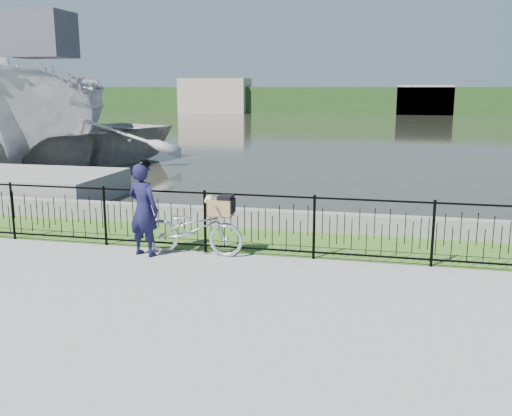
% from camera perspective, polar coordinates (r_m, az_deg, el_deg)
% --- Properties ---
extents(ground, '(120.00, 120.00, 0.00)m').
position_cam_1_polar(ground, '(8.87, -2.06, -7.62)').
color(ground, gray).
rests_on(ground, ground).
extents(grass_strip, '(60.00, 2.00, 0.01)m').
position_cam_1_polar(grass_strip, '(11.29, 1.35, -3.28)').
color(grass_strip, '#39611E').
rests_on(grass_strip, ground).
extents(water, '(120.00, 120.00, 0.00)m').
position_cam_1_polar(water, '(41.23, 9.96, 7.67)').
color(water, '#28291F').
rests_on(water, ground).
extents(quay_wall, '(60.00, 0.30, 0.40)m').
position_cam_1_polar(quay_wall, '(12.19, 2.30, -1.18)').
color(quay_wall, slate).
rests_on(quay_wall, ground).
extents(fence, '(14.00, 0.06, 1.15)m').
position_cam_1_polar(fence, '(10.20, 0.24, -1.63)').
color(fence, black).
rests_on(fence, ground).
extents(far_treeline, '(120.00, 6.00, 3.00)m').
position_cam_1_polar(far_treeline, '(68.12, 11.29, 10.52)').
color(far_treeline, '#234219').
rests_on(far_treeline, ground).
extents(far_building_left, '(8.00, 4.00, 4.00)m').
position_cam_1_polar(far_building_left, '(69.09, -4.13, 11.15)').
color(far_building_left, gray).
rests_on(far_building_left, ground).
extents(far_building_right, '(6.00, 3.00, 3.20)m').
position_cam_1_polar(far_building_right, '(66.69, 16.49, 10.32)').
color(far_building_right, gray).
rests_on(far_building_right, ground).
extents(bicycle_rig, '(1.83, 0.64, 1.13)m').
position_cam_1_polar(bicycle_rig, '(10.33, -6.18, -1.98)').
color(bicycle_rig, silver).
rests_on(bicycle_rig, ground).
extents(cyclist, '(0.70, 0.56, 1.75)m').
position_cam_1_polar(cyclist, '(10.34, -11.21, -0.02)').
color(cyclist, black).
rests_on(cyclist, ground).
extents(boat_near, '(6.23, 10.50, 5.61)m').
position_cam_1_polar(boat_near, '(22.58, -20.28, 8.83)').
color(boat_near, '#B6B5B5').
rests_on(boat_near, water).
extents(boat_far, '(11.09, 12.81, 2.22)m').
position_cam_1_polar(boat_far, '(22.66, -20.75, 6.50)').
color(boat_far, '#B6B5B5').
rests_on(boat_far, water).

